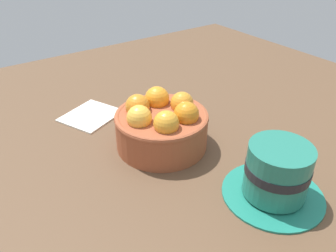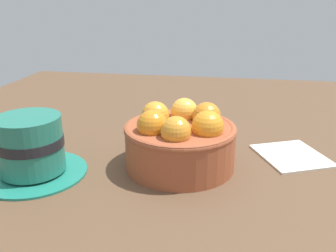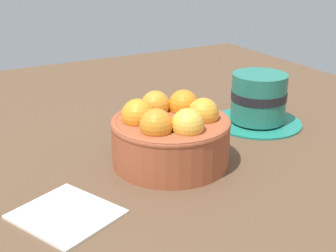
{
  "view_description": "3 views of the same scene",
  "coord_description": "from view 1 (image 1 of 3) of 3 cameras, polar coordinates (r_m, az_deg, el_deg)",
  "views": [
    {
      "loc": [
        -25.55,
        -38.01,
        31.89
      ],
      "look_at": [
        -0.1,
        -1.91,
        4.62
      ],
      "focal_mm": 36.37,
      "sensor_mm": 36.0,
      "label": 1
    },
    {
      "loc": [
        44.3,
        5.95,
        21.95
      ],
      "look_at": [
        -1.74,
        -1.92,
        5.01
      ],
      "focal_mm": 38.97,
      "sensor_mm": 36.0,
      "label": 2
    },
    {
      "loc": [
        -46.85,
        26.55,
        26.14
      ],
      "look_at": [
        1.4,
        -0.4,
        4.39
      ],
      "focal_mm": 50.58,
      "sensor_mm": 36.0,
      "label": 3
    }
  ],
  "objects": [
    {
      "name": "ground_plane",
      "position": [
        0.57,
        -1.02,
        -5.11
      ],
      "size": [
        114.13,
        100.86,
        4.73
      ],
      "primitive_type": "cube",
      "color": "brown"
    },
    {
      "name": "terracotta_bowl",
      "position": [
        0.54,
        -1.09,
        0.24
      ],
      "size": [
        14.76,
        14.76,
        8.5
      ],
      "color": "#9E4C2D",
      "rests_on": "ground_plane"
    },
    {
      "name": "coffee_cup",
      "position": [
        0.46,
        17.75,
        -7.68
      ],
      "size": [
        13.49,
        13.49,
        7.78
      ],
      "color": "#1F7B68",
      "rests_on": "ground_plane"
    },
    {
      "name": "folded_napkin",
      "position": [
        0.65,
        -12.82,
        1.83
      ],
      "size": [
        12.2,
        11.69,
        0.6
      ],
      "primitive_type": "cube",
      "rotation": [
        0.0,
        0.0,
        0.41
      ],
      "color": "white",
      "rests_on": "ground_plane"
    }
  ]
}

